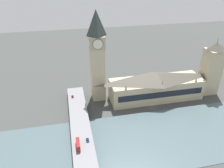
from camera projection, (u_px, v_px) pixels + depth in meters
ground_plane at (153, 107)px, 200.62m from camera, size 600.00×600.00×0.00m
river_water at (172, 135)px, 167.65m from camera, size 64.66×360.00×0.30m
parliament_hall at (156, 86)px, 209.18m from camera, size 25.83×88.67×27.03m
clock_tower at (97, 55)px, 194.01m from camera, size 13.46×13.46×84.18m
victoria_tower at (211, 68)px, 213.62m from camera, size 15.46×15.46×56.56m
road_bridge at (83, 144)px, 152.68m from camera, size 161.31×15.32×5.67m
double_decker_bus_mid at (78, 144)px, 147.84m from camera, size 10.00×2.47×4.70m
car_northbound_mid at (88, 140)px, 154.22m from camera, size 3.82×1.92×1.44m
car_southbound_mid at (72, 96)px, 205.41m from camera, size 3.81×1.91×1.43m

